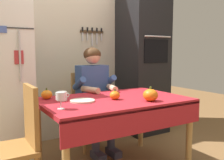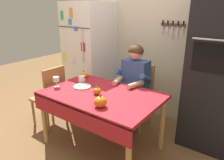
{
  "view_description": "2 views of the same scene",
  "coord_description": "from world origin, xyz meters",
  "px_view_note": "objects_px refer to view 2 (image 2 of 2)",
  "views": [
    {
      "loc": [
        -1.23,
        -1.93,
        1.19
      ],
      "look_at": [
        0.03,
        0.18,
        0.91
      ],
      "focal_mm": 39.74,
      "sensor_mm": 36.0,
      "label": 1
    },
    {
      "loc": [
        1.5,
        -1.73,
        1.73
      ],
      "look_at": [
        0.11,
        0.16,
        0.91
      ],
      "focal_mm": 34.25,
      "sensor_mm": 36.0,
      "label": 2
    }
  ],
  "objects_px": {
    "pumpkin_medium": "(100,102)",
    "seated_person": "(133,82)",
    "coffee_mug": "(82,79)",
    "pumpkin_large": "(84,75)",
    "pumpkin_small": "(97,91)",
    "chair_behind_person": "(139,93)",
    "serving_tray": "(82,87)",
    "wall_oven": "(216,66)",
    "dining_table": "(100,100)",
    "wine_glass": "(56,80)",
    "chair_left_side": "(51,95)",
    "refrigerator": "(90,57)"
  },
  "relations": [
    {
      "from": "coffee_mug",
      "to": "pumpkin_medium",
      "type": "height_order",
      "value": "pumpkin_medium"
    },
    {
      "from": "wine_glass",
      "to": "seated_person",
      "type": "bearing_deg",
      "value": 48.03
    },
    {
      "from": "coffee_mug",
      "to": "serving_tray",
      "type": "height_order",
      "value": "coffee_mug"
    },
    {
      "from": "pumpkin_medium",
      "to": "coffee_mug",
      "type": "bearing_deg",
      "value": 147.49
    },
    {
      "from": "pumpkin_medium",
      "to": "refrigerator",
      "type": "bearing_deg",
      "value": 135.49
    },
    {
      "from": "pumpkin_large",
      "to": "pumpkin_small",
      "type": "bearing_deg",
      "value": -33.16
    },
    {
      "from": "seated_person",
      "to": "wall_oven",
      "type": "bearing_deg",
      "value": 18.35
    },
    {
      "from": "pumpkin_large",
      "to": "wine_glass",
      "type": "bearing_deg",
      "value": -93.21
    },
    {
      "from": "dining_table",
      "to": "pumpkin_large",
      "type": "height_order",
      "value": "pumpkin_large"
    },
    {
      "from": "dining_table",
      "to": "pumpkin_medium",
      "type": "height_order",
      "value": "pumpkin_medium"
    },
    {
      "from": "serving_tray",
      "to": "chair_behind_person",
      "type": "bearing_deg",
      "value": 61.35
    },
    {
      "from": "chair_left_side",
      "to": "serving_tray",
      "type": "distance_m",
      "value": 0.62
    },
    {
      "from": "dining_table",
      "to": "wine_glass",
      "type": "distance_m",
      "value": 0.64
    },
    {
      "from": "seated_person",
      "to": "serving_tray",
      "type": "xyz_separation_m",
      "value": [
        -0.41,
        -0.57,
        0.01
      ]
    },
    {
      "from": "chair_behind_person",
      "to": "wine_glass",
      "type": "height_order",
      "value": "chair_behind_person"
    },
    {
      "from": "wall_oven",
      "to": "seated_person",
      "type": "height_order",
      "value": "wall_oven"
    },
    {
      "from": "seated_person",
      "to": "chair_left_side",
      "type": "height_order",
      "value": "seated_person"
    },
    {
      "from": "wall_oven",
      "to": "wine_glass",
      "type": "relative_size",
      "value": 15.26
    },
    {
      "from": "dining_table",
      "to": "pumpkin_large",
      "type": "xyz_separation_m",
      "value": [
        -0.57,
        0.33,
        0.13
      ]
    },
    {
      "from": "seated_person",
      "to": "pumpkin_large",
      "type": "relative_size",
      "value": 11.47
    },
    {
      "from": "chair_behind_person",
      "to": "seated_person",
      "type": "distance_m",
      "value": 0.29
    },
    {
      "from": "wall_oven",
      "to": "pumpkin_large",
      "type": "xyz_separation_m",
      "value": [
        -1.62,
        -0.6,
        -0.27
      ]
    },
    {
      "from": "coffee_mug",
      "to": "chair_left_side",
      "type": "bearing_deg",
      "value": -155.54
    },
    {
      "from": "chair_behind_person",
      "to": "wine_glass",
      "type": "relative_size",
      "value": 6.76
    },
    {
      "from": "seated_person",
      "to": "pumpkin_small",
      "type": "height_order",
      "value": "seated_person"
    },
    {
      "from": "pumpkin_large",
      "to": "pumpkin_small",
      "type": "distance_m",
      "value": 0.65
    },
    {
      "from": "dining_table",
      "to": "seated_person",
      "type": "xyz_separation_m",
      "value": [
        0.09,
        0.6,
        0.08
      ]
    },
    {
      "from": "coffee_mug",
      "to": "pumpkin_small",
      "type": "relative_size",
      "value": 1.12
    },
    {
      "from": "refrigerator",
      "to": "seated_person",
      "type": "bearing_deg",
      "value": -15.05
    },
    {
      "from": "coffee_mug",
      "to": "seated_person",
      "type": "bearing_deg",
      "value": 37.9
    },
    {
      "from": "pumpkin_medium",
      "to": "pumpkin_large",
      "type": "bearing_deg",
      "value": 143.08
    },
    {
      "from": "wall_oven",
      "to": "dining_table",
      "type": "xyz_separation_m",
      "value": [
        -1.05,
        -0.92,
        -0.39
      ]
    },
    {
      "from": "coffee_mug",
      "to": "pumpkin_large",
      "type": "height_order",
      "value": "pumpkin_large"
    },
    {
      "from": "refrigerator",
      "to": "coffee_mug",
      "type": "distance_m",
      "value": 0.87
    },
    {
      "from": "wall_oven",
      "to": "serving_tray",
      "type": "distance_m",
      "value": 1.67
    },
    {
      "from": "coffee_mug",
      "to": "pumpkin_small",
      "type": "height_order",
      "value": "pumpkin_small"
    },
    {
      "from": "pumpkin_large",
      "to": "refrigerator",
      "type": "bearing_deg",
      "value": 124.37
    },
    {
      "from": "wine_glass",
      "to": "pumpkin_small",
      "type": "xyz_separation_m",
      "value": [
        0.57,
        0.12,
        -0.06
      ]
    },
    {
      "from": "pumpkin_medium",
      "to": "serving_tray",
      "type": "distance_m",
      "value": 0.63
    },
    {
      "from": "dining_table",
      "to": "coffee_mug",
      "type": "xyz_separation_m",
      "value": [
        -0.47,
        0.17,
        0.13
      ]
    },
    {
      "from": "pumpkin_medium",
      "to": "seated_person",
      "type": "bearing_deg",
      "value": 98.61
    },
    {
      "from": "seated_person",
      "to": "coffee_mug",
      "type": "height_order",
      "value": "seated_person"
    },
    {
      "from": "wine_glass",
      "to": "dining_table",
      "type": "bearing_deg",
      "value": 14.75
    },
    {
      "from": "chair_left_side",
      "to": "seated_person",
      "type": "bearing_deg",
      "value": 32.49
    },
    {
      "from": "wall_oven",
      "to": "serving_tray",
      "type": "relative_size",
      "value": 9.3
    },
    {
      "from": "serving_tray",
      "to": "wall_oven",
      "type": "bearing_deg",
      "value": 32.85
    },
    {
      "from": "chair_left_side",
      "to": "pumpkin_large",
      "type": "xyz_separation_m",
      "value": [
        0.33,
        0.35,
        0.27
      ]
    },
    {
      "from": "chair_behind_person",
      "to": "serving_tray",
      "type": "bearing_deg",
      "value": -118.65
    },
    {
      "from": "pumpkin_large",
      "to": "pumpkin_medium",
      "type": "relative_size",
      "value": 0.79
    },
    {
      "from": "wine_glass",
      "to": "pumpkin_medium",
      "type": "height_order",
      "value": "wine_glass"
    }
  ]
}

